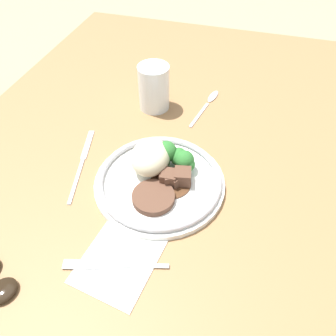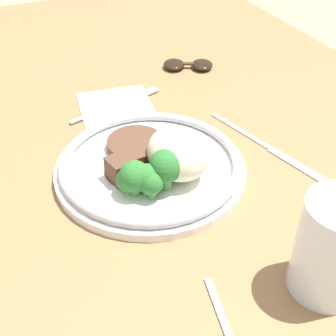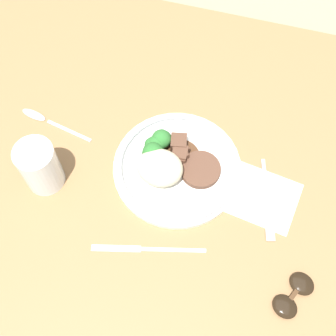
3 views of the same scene
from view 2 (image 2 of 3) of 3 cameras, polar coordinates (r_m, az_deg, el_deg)
name	(u,v)px [view 2 (image 2 of 3)]	position (r m, az deg, el deg)	size (l,w,h in m)	color
ground_plane	(169,185)	(0.64, 0.07, -2.14)	(8.00, 8.00, 0.00)	#998466
dining_table	(169,177)	(0.64, 0.07, -1.08)	(1.47, 0.91, 0.03)	olive
napkin	(117,109)	(0.75, -6.21, 7.16)	(0.15, 0.13, 0.00)	silver
plate	(153,164)	(0.60, -1.80, 0.49)	(0.25, 0.25, 0.07)	white
juice_glass	(333,252)	(0.48, 19.44, -9.59)	(0.07, 0.07, 0.11)	orange
fork	(124,101)	(0.77, -5.36, 8.09)	(0.05, 0.17, 0.00)	#B7B7BC
knife	(267,147)	(0.68, 11.97, 2.54)	(0.20, 0.06, 0.00)	#B7B7BC
sunglasses	(188,65)	(0.88, 2.46, 12.48)	(0.08, 0.10, 0.01)	black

